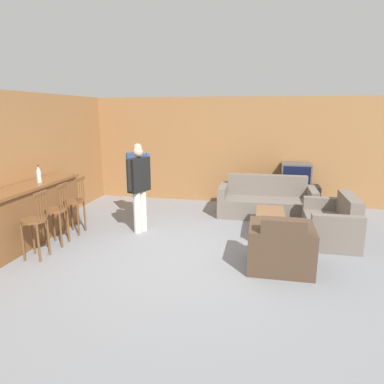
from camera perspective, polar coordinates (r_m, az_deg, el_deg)
ground_plane at (r=5.53m, az=-1.05°, el=-10.72°), size 24.00×24.00×0.00m
wall_back at (r=8.65m, az=4.14°, el=6.93°), size 9.40×0.08×2.60m
wall_left at (r=7.61m, az=-22.74°, el=5.07°), size 0.08×8.59×2.60m
bar_counter at (r=6.59m, az=-25.66°, el=-3.37°), size 0.55×2.56×1.01m
bar_chair_near at (r=5.82m, az=-24.69°, el=-4.95°), size 0.39×0.39×1.07m
bar_chair_mid at (r=6.27m, az=-21.61°, el=-3.40°), size 0.41×0.41×1.07m
bar_chair_far at (r=6.74m, az=-18.96°, el=-2.06°), size 0.39×0.39×1.07m
couch_far at (r=7.72m, az=12.26°, el=-1.65°), size 2.06×0.88×0.87m
armchair_near at (r=5.19m, az=14.52°, el=-9.15°), size 0.92×0.84×0.84m
loveseat_right at (r=6.59m, az=22.39°, el=-4.97°), size 0.81×1.35×0.83m
coffee_table at (r=6.47m, az=12.90°, el=-3.98°), size 0.51×1.10×0.43m
tv_unit at (r=8.46m, az=16.66°, el=-0.77°), size 1.12×0.48×0.56m
tv at (r=8.35m, az=16.90°, el=2.82°), size 0.67×0.52×0.52m
bottle at (r=6.66m, az=-24.18°, el=2.66°), size 0.08×0.08×0.31m
person_by_window at (r=7.33m, az=-8.88°, el=2.55°), size 0.55×0.21×1.60m
person_by_counter at (r=6.45m, az=-8.80°, el=1.15°), size 0.35×0.54×1.62m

